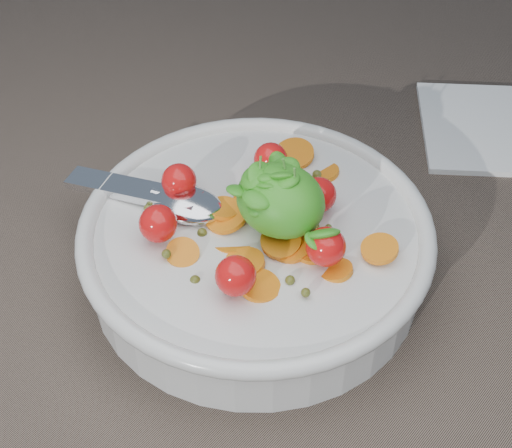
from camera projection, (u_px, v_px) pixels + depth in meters
The scene contains 3 objects.
ground at pixel (291, 269), 0.60m from camera, with size 6.00×6.00×0.00m, color #726051.
bowl at pixel (256, 245), 0.58m from camera, with size 0.28×0.26×0.11m.
napkin at pixel (505, 129), 0.73m from camera, with size 0.15×0.13×0.01m, color white.
Camera 1 is at (0.24, -0.33, 0.45)m, focal length 55.00 mm.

